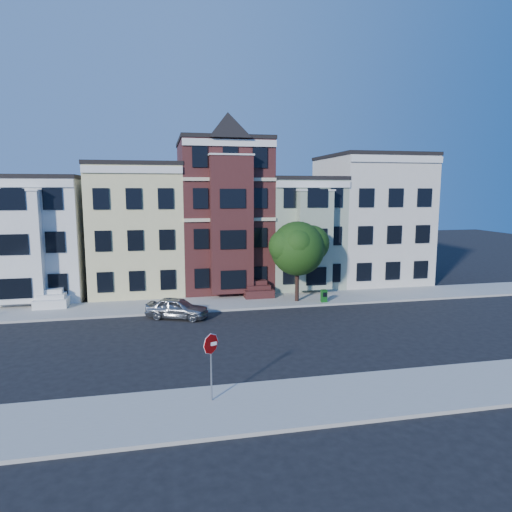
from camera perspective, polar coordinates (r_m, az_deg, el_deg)
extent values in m
plane|color=black|center=(25.89, 0.38, -10.24)|extent=(120.00, 120.00, 0.00)
cube|color=#9E9B93|center=(33.41, -2.58, -5.85)|extent=(60.00, 4.00, 0.15)
cube|color=#9E9B93|center=(18.69, 5.90, -17.61)|extent=(60.00, 4.00, 0.15)
cube|color=white|center=(39.86, -26.09, 2.07)|extent=(8.00, 9.00, 9.00)
cube|color=beige|center=(38.65, -14.55, 3.22)|extent=(7.00, 9.00, 10.00)
cube|color=#411B1A|center=(38.90, -4.21, 4.97)|extent=(7.00, 9.00, 12.00)
cube|color=#94A289|center=(40.41, 5.00, 2.95)|extent=(6.00, 9.00, 9.00)
cube|color=silver|center=(42.89, 14.02, 4.39)|extent=(8.00, 9.00, 11.00)
imported|color=#929599|center=(29.99, -9.84, -6.41)|extent=(4.31, 3.07, 1.36)
cube|color=#125818|center=(33.56, 8.49, -4.95)|extent=(0.41, 0.36, 0.90)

